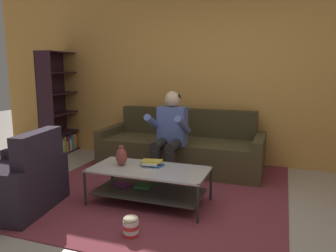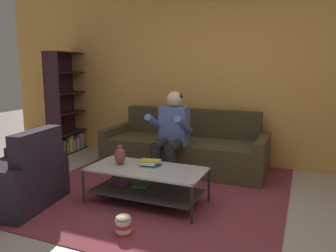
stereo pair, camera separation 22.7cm
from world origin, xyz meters
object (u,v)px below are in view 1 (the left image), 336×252
object	(u,v)px
person_seated_center	(170,132)
popcorn_tub	(131,226)
coffee_table	(148,180)
bookshelf	(59,115)
book_stack	(152,163)
vase	(121,156)
armchair	(16,184)
couch	(181,149)

from	to	relation	value
person_seated_center	popcorn_tub	bearing A→B (deg)	-83.19
coffee_table	person_seated_center	bearing A→B (deg)	93.54
coffee_table	bookshelf	size ratio (longest dim) A/B	0.73
book_stack	coffee_table	bearing A→B (deg)	-87.78
vase	popcorn_tub	world-z (taller)	vase
vase	popcorn_tub	distance (m)	0.97
coffee_table	vase	world-z (taller)	vase
book_stack	armchair	xyz separation A→B (m)	(-1.25, -0.73, -0.15)
person_seated_center	book_stack	bearing A→B (deg)	-86.26
bookshelf	popcorn_tub	size ratio (longest dim) A/B	9.09
couch	coffee_table	world-z (taller)	couch
vase	bookshelf	xyz separation A→B (m)	(-2.04, 1.55, 0.17)
book_stack	bookshelf	bearing A→B (deg)	148.57
book_stack	armchair	bearing A→B (deg)	-149.78
popcorn_tub	book_stack	bearing A→B (deg)	99.50
popcorn_tub	person_seated_center	bearing A→B (deg)	96.81
couch	person_seated_center	world-z (taller)	person_seated_center
armchair	vase	bearing A→B (deg)	34.14
coffee_table	book_stack	distance (m)	0.20
person_seated_center	vase	size ratio (longest dim) A/B	5.31
person_seated_center	coffee_table	distance (m)	0.94
couch	bookshelf	xyz separation A→B (m)	(-2.32, 0.17, 0.39)
person_seated_center	popcorn_tub	distance (m)	1.70
couch	coffee_table	bearing A→B (deg)	-87.80
couch	popcorn_tub	xyz separation A→B (m)	(0.19, -2.12, -0.20)
couch	vase	xyz separation A→B (m)	(-0.28, -1.38, 0.22)
coffee_table	popcorn_tub	xyz separation A→B (m)	(0.14, -0.73, -0.17)
bookshelf	armchair	distance (m)	2.48
book_stack	vase	bearing A→B (deg)	-162.63
person_seated_center	bookshelf	size ratio (longest dim) A/B	0.67
couch	armchair	size ratio (longest dim) A/B	2.38
couch	popcorn_tub	world-z (taller)	couch
couch	popcorn_tub	size ratio (longest dim) A/B	12.35
couch	bookshelf	bearing A→B (deg)	175.76
vase	person_seated_center	bearing A→B (deg)	71.79
person_seated_center	coffee_table	xyz separation A→B (m)	(0.05, -0.86, -0.38)
couch	person_seated_center	distance (m)	0.64
person_seated_center	vase	world-z (taller)	person_seated_center
bookshelf	armchair	bearing A→B (deg)	-62.93
person_seated_center	vase	bearing A→B (deg)	-108.21
vase	armchair	distance (m)	1.14
person_seated_center	couch	bearing A→B (deg)	90.00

